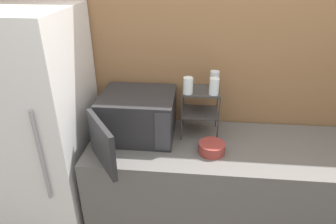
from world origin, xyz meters
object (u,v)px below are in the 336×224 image
Objects in this scene: microwave at (137,116)px; refrigerator at (40,137)px; bowl at (212,148)px; glass_front_right at (214,86)px; glass_back_right at (214,79)px; glass_front_left at (188,86)px; dish_rack at (201,103)px.

refrigerator is at bearing -173.28° from microwave.
glass_front_right is at bearing 90.88° from bowl.
refrigerator is (-1.23, 0.09, -0.04)m from bowl.
glass_front_left is at bearing -141.61° from glass_back_right.
glass_back_right is 1.32m from refrigerator.
dish_rack is at bearing 108.95° from bowl.
microwave is at bearing -179.08° from glass_front_right.
glass_back_right is at bearing 86.83° from glass_front_right.
dish_rack is at bearing -140.84° from glass_back_right.
dish_rack is 0.18m from glass_front_right.
refrigerator reaches higher than bowl.
dish_rack reaches higher than bowl.
dish_rack is 1.98× the size of bowl.
microwave is 0.58m from glass_front_right.
glass_back_right reaches higher than bowl.
dish_rack is 3.07× the size of glass_front_right.
refrigerator reaches higher than glass_front_right.
glass_front_right is at bearing -38.86° from dish_rack.
refrigerator is at bearing -175.75° from glass_front_right.
dish_rack is 0.19m from glass_back_right.
bowl is at bearing -90.88° from glass_back_right.
microwave is at bearing 162.06° from bowl.
bowl is (-0.00, -0.32, -0.36)m from glass_back_right.
microwave is 0.57m from bowl.
glass_front_right is (0.08, -0.07, 0.15)m from dish_rack.
dish_rack is at bearing 9.46° from microwave.
glass_front_left is (0.35, 0.01, 0.24)m from microwave.
dish_rack is 0.33m from bowl.
microwave is 0.44× the size of refrigerator.
refrigerator is at bearing -169.49° from glass_back_right.
glass_front_left is (-0.09, -0.07, 0.15)m from dish_rack.
glass_back_right is 0.06× the size of refrigerator.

